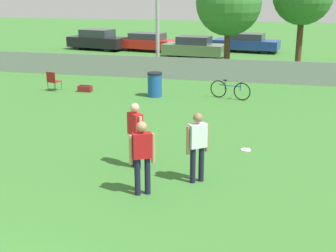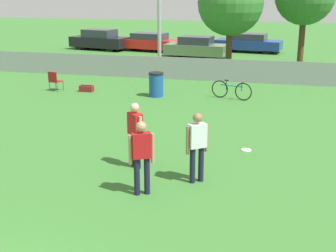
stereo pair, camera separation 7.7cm
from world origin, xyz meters
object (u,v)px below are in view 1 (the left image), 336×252
object	(u,v)px
player_defender_red	(135,130)
parked_car_olive	(194,47)
folding_chair_sideline	(53,80)
parked_car_blue	(246,43)
player_receiver_white	(197,143)
trash_bin	(155,84)
gear_bag_sideline	(85,89)
bicycle_sideline	(230,90)
parked_car_red	(147,42)
frisbee_disc	(246,150)
parked_car_dark	(97,40)
tree_near_pole	(229,3)
player_thrower_red	(142,153)

from	to	relation	value
player_defender_red	parked_car_olive	world-z (taller)	player_defender_red
folding_chair_sideline	parked_car_blue	bearing A→B (deg)	-103.13
player_receiver_white	player_defender_red	size ratio (longest dim) A/B	1.00
trash_bin	gear_bag_sideline	bearing A→B (deg)	176.36
player_defender_red	player_receiver_white	bearing A→B (deg)	21.68
player_defender_red	gear_bag_sideline	size ratio (longest dim) A/B	2.86
bicycle_sideline	parked_car_red	world-z (taller)	parked_car_red
player_receiver_white	bicycle_sideline	distance (m)	8.71
player_defender_red	parked_car_blue	bearing A→B (deg)	127.82
frisbee_disc	parked_car_dark	bearing A→B (deg)	121.84
player_receiver_white	tree_near_pole	bearing A→B (deg)	55.86
tree_near_pole	trash_bin	xyz separation A→B (m)	(-2.31, -5.82, -3.12)
player_receiver_white	parked_car_blue	world-z (taller)	player_receiver_white
player_defender_red	bicycle_sideline	size ratio (longest dim) A/B	0.98
trash_bin	parked_car_dark	size ratio (longest dim) A/B	0.22
bicycle_sideline	parked_car_dark	size ratio (longest dim) A/B	0.38
player_receiver_white	folding_chair_sideline	size ratio (longest dim) A/B	1.95
player_receiver_white	frisbee_disc	bearing A→B (deg)	31.01
player_defender_red	parked_car_olive	distance (m)	19.36
parked_car_blue	parked_car_olive	bearing A→B (deg)	-122.89
player_receiver_white	parked_car_dark	xyz separation A→B (m)	(-11.26, 22.16, -0.26)
player_receiver_white	bicycle_sideline	world-z (taller)	player_receiver_white
parked_car_red	bicycle_sideline	bearing A→B (deg)	-51.91
player_defender_red	frisbee_disc	xyz separation A→B (m)	(2.62, 1.92, -0.95)
frisbee_disc	folding_chair_sideline	bearing A→B (deg)	146.15
folding_chair_sideline	trash_bin	world-z (taller)	trash_bin
player_thrower_red	bicycle_sideline	xyz separation A→B (m)	(0.87, 9.64, -0.60)
gear_bag_sideline	parked_car_olive	distance (m)	11.56
player_receiver_white	player_defender_red	xyz separation A→B (m)	(-1.67, 0.57, 0.00)
folding_chair_sideline	trash_bin	xyz separation A→B (m)	(4.62, -0.01, 0.03)
player_defender_red	parked_car_dark	distance (m)	23.63
frisbee_disc	parked_car_dark	size ratio (longest dim) A/B	0.06
player_receiver_white	parked_car_red	size ratio (longest dim) A/B	0.35
parked_car_dark	frisbee_disc	bearing A→B (deg)	-46.80
frisbee_disc	parked_car_dark	xyz separation A→B (m)	(-12.21, 19.67, 0.70)
tree_near_pole	parked_car_blue	size ratio (longest dim) A/B	1.13
trash_bin	parked_car_dark	distance (m)	15.91
player_defender_red	parked_car_olive	size ratio (longest dim) A/B	0.41
parked_car_dark	trash_bin	bearing A→B (deg)	-48.47
parked_car_olive	parked_car_blue	bearing A→B (deg)	54.82
parked_car_dark	parked_car_olive	xyz separation A→B (m)	(7.56, -2.34, -0.04)
parked_car_olive	frisbee_disc	bearing A→B (deg)	-69.61
bicycle_sideline	player_thrower_red	bearing A→B (deg)	-78.75
frisbee_disc	gear_bag_sideline	distance (m)	9.63
player_thrower_red	folding_chair_sideline	distance (m)	11.61
player_receiver_white	bicycle_sideline	bearing A→B (deg)	53.10
parked_car_olive	gear_bag_sideline	bearing A→B (deg)	-98.56
player_defender_red	bicycle_sideline	xyz separation A→B (m)	(1.50, 8.12, -0.60)
player_receiver_white	parked_car_olive	distance (m)	20.16
tree_near_pole	player_receiver_white	bearing A→B (deg)	-86.15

